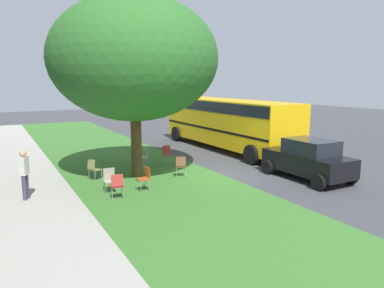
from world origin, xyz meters
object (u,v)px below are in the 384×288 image
(chair_5, at_px, (145,177))
(school_bus, at_px, (226,119))
(pedestrian_0, at_px, (24,173))
(chair_6, at_px, (117,184))
(chair_0, at_px, (93,168))
(chair_4, at_px, (110,178))
(street_tree, at_px, (134,59))
(chair_1, at_px, (167,153))
(chair_3, at_px, (144,156))
(chair_2, at_px, (181,165))
(parked_car, at_px, (308,159))

(chair_5, xyz_separation_m, school_bus, (5.47, -7.28, 1.24))
(pedestrian_0, bearing_deg, chair_6, -118.92)
(chair_0, height_order, chair_4, same)
(street_tree, xyz_separation_m, chair_5, (-2.10, 0.49, -4.28))
(street_tree, distance_m, chair_6, 5.27)
(chair_1, distance_m, chair_3, 1.21)
(street_tree, height_order, chair_3, street_tree)
(chair_0, distance_m, school_bus, 9.23)
(chair_2, bearing_deg, school_bus, -50.09)
(pedestrian_0, bearing_deg, chair_5, -104.49)
(chair_1, relative_size, school_bus, 0.08)
(chair_2, bearing_deg, chair_5, 118.01)
(chair_4, distance_m, school_bus, 9.96)
(chair_5, distance_m, school_bus, 9.19)
(chair_1, height_order, pedestrian_0, pedestrian_0)
(chair_5, bearing_deg, parked_car, -105.14)
(chair_4, xyz_separation_m, chair_6, (-0.85, -0.00, 0.00))
(chair_6, height_order, pedestrian_0, pedestrian_0)
(street_tree, distance_m, chair_5, 4.79)
(chair_1, bearing_deg, chair_3, 93.24)
(chair_4, xyz_separation_m, pedestrian_0, (0.64, 2.69, 0.41))
(chair_1, height_order, chair_2, same)
(parked_car, bearing_deg, chair_3, 43.29)
(street_tree, xyz_separation_m, chair_6, (-2.59, 1.67, -4.28))
(chair_6, bearing_deg, chair_2, -64.06)
(chair_2, distance_m, chair_3, 2.55)
(school_bus, bearing_deg, pedestrian_0, 111.83)
(chair_5, height_order, chair_6, same)
(street_tree, relative_size, chair_6, 8.28)
(parked_car, height_order, school_bus, school_bus)
(pedestrian_0, bearing_deg, chair_4, -103.35)
(parked_car, bearing_deg, pedestrian_0, 75.11)
(chair_0, xyz_separation_m, chair_1, (1.36, -3.89, 0.00))
(chair_6, relative_size, pedestrian_0, 0.52)
(chair_3, bearing_deg, chair_4, 140.90)
(chair_4, bearing_deg, school_bus, -58.90)
(chair_1, bearing_deg, street_tree, 125.59)
(chair_1, height_order, chair_4, same)
(chair_0, bearing_deg, chair_1, -70.75)
(chair_4, relative_size, parked_car, 0.24)
(chair_1, xyz_separation_m, school_bus, (1.85, -4.67, 1.24))
(chair_0, height_order, school_bus, school_bus)
(chair_2, relative_size, chair_5, 1.00)
(chair_1, relative_size, chair_5, 1.00)
(chair_6, bearing_deg, street_tree, -32.90)
(chair_1, bearing_deg, school_bus, -68.37)
(chair_0, relative_size, chair_3, 1.00)
(chair_4, height_order, school_bus, school_bus)
(chair_2, bearing_deg, chair_0, 70.31)
(school_bus, bearing_deg, chair_2, 129.91)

